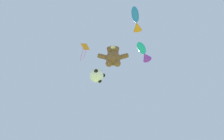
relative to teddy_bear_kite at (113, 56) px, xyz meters
The scene contains 5 objects.
teddy_bear_kite is the anchor object (origin of this frame).
soccer_ball_kite 2.01m from the teddy_bear_kite, behind, with size 0.79×0.78×0.72m.
fish_kite_teal 4.86m from the teddy_bear_kite, 38.38° to the left, with size 1.59×2.07×0.79m.
fish_kite_cobalt 4.43m from the teddy_bear_kite, 15.82° to the right, with size 1.07×2.02×0.68m.
diamond_kite 5.49m from the teddy_bear_kite, 140.04° to the left, with size 0.81×0.68×2.57m.
Camera 1 is at (-0.41, -2.73, 1.53)m, focal length 24.00 mm.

